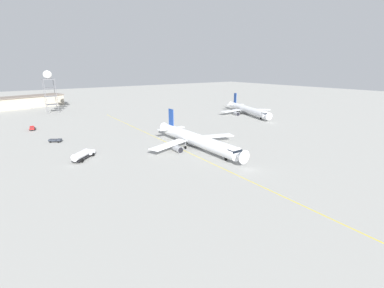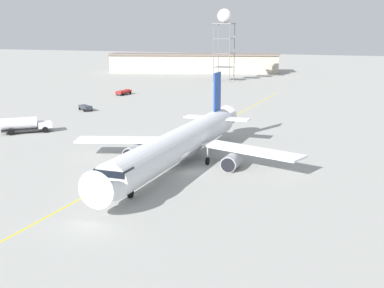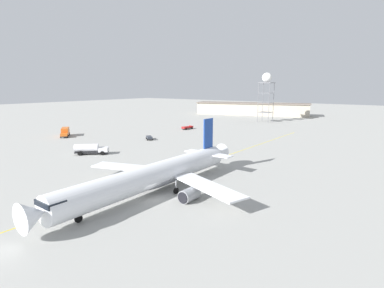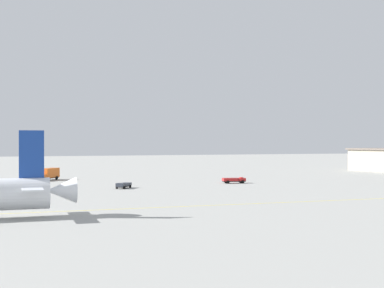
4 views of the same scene
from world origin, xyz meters
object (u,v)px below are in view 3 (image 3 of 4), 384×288
(baggage_truck_truck, at_px, (149,138))
(ops_pickup_truck, at_px, (187,127))
(fuel_tanker_truck, at_px, (90,149))
(radar_tower, at_px, (267,82))
(airliner_main, at_px, (155,176))
(catering_truck_truck, at_px, (65,132))

(baggage_truck_truck, distance_m, ops_pickup_truck, 28.15)
(fuel_tanker_truck, distance_m, radar_tower, 101.17)
(airliner_main, bearing_deg, baggage_truck_truck, -133.71)
(ops_pickup_truck, height_order, catering_truck_truck, catering_truck_truck)
(ops_pickup_truck, relative_size, fuel_tanker_truck, 0.70)
(fuel_tanker_truck, xyz_separation_m, catering_truck_truck, (12.35, 32.94, 0.10))
(baggage_truck_truck, relative_size, catering_truck_truck, 0.56)
(ops_pickup_truck, distance_m, catering_truck_truck, 48.15)
(airliner_main, xyz_separation_m, catering_truck_truck, (23.22, 67.36, -1.25))
(catering_truck_truck, bearing_deg, radar_tower, 101.92)
(airliner_main, height_order, baggage_truck_truck, airliner_main)
(radar_tower, bearing_deg, ops_pickup_truck, 161.18)
(ops_pickup_truck, distance_m, radar_tower, 51.95)
(ops_pickup_truck, distance_m, fuel_tanker_truck, 54.14)
(fuel_tanker_truck, height_order, radar_tower, radar_tower)
(radar_tower, bearing_deg, catering_truck_truck, 155.00)
(airliner_main, distance_m, baggage_truck_truck, 52.62)
(catering_truck_truck, bearing_deg, baggage_truck_truck, 61.28)
(baggage_truck_truck, relative_size, radar_tower, 0.18)
(ops_pickup_truck, xyz_separation_m, catering_truck_truck, (-41.18, 24.94, 0.86))
(catering_truck_truck, relative_size, radar_tower, 0.33)
(airliner_main, bearing_deg, radar_tower, -165.79)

